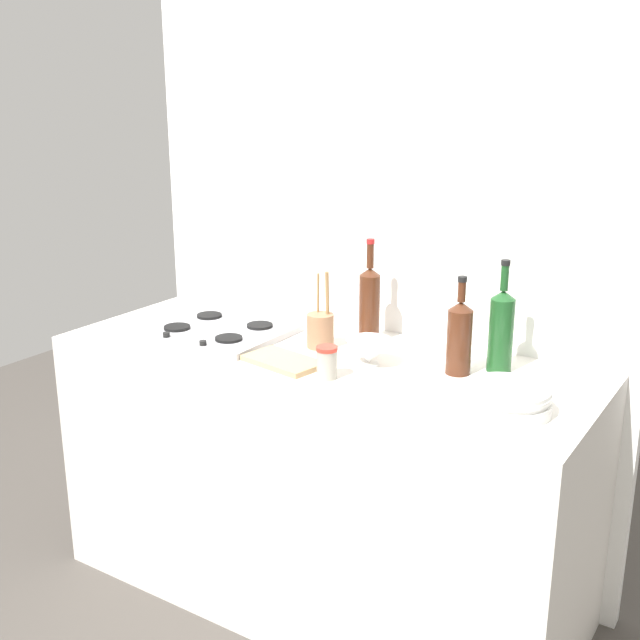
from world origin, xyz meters
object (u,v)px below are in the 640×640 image
stovetop_hob (219,331)px  cutting_board (284,361)px  plate_stack (507,400)px  wine_bottle_mid_left (369,303)px  wine_bottle_leftmost (501,329)px  wine_bottle_mid_right (459,336)px  condiment_jar_front (327,362)px  utensil_crock (321,329)px  mixing_bowl (369,351)px

stovetop_hob → cutting_board: 0.40m
plate_stack → wine_bottle_mid_left: bearing=151.1°
wine_bottle_leftmost → wine_bottle_mid_right: 0.13m
condiment_jar_front → wine_bottle_mid_right: bearing=38.4°
wine_bottle_mid_right → utensil_crock: (-0.49, -0.02, -0.06)m
wine_bottle_mid_right → wine_bottle_mid_left: bearing=161.1°
condiment_jar_front → plate_stack: bearing=4.6°
condiment_jar_front → stovetop_hob: bearing=163.9°
stovetop_hob → utensil_crock: bearing=11.2°
plate_stack → wine_bottle_leftmost: (-0.13, 0.30, 0.10)m
wine_bottle_leftmost → cutting_board: 0.69m
wine_bottle_leftmost → wine_bottle_mid_right: (-0.10, -0.09, -0.02)m
wine_bottle_leftmost → condiment_jar_front: 0.55m
wine_bottle_mid_left → mixing_bowl: size_ratio=2.43×
plate_stack → wine_bottle_leftmost: size_ratio=0.69×
wine_bottle_mid_left → utensil_crock: size_ratio=1.35×
plate_stack → wine_bottle_leftmost: wine_bottle_leftmost is taller
stovetop_hob → condiment_jar_front: 0.58m
stovetop_hob → plate_stack: 1.11m
wine_bottle_mid_right → cutting_board: 0.56m
plate_stack → mixing_bowl: bearing=166.3°
stovetop_hob → wine_bottle_mid_left: 0.55m
utensil_crock → condiment_jar_front: utensil_crock is taller
wine_bottle_mid_left → wine_bottle_leftmost: bearing=-5.0°
wine_bottle_mid_left → mixing_bowl: wine_bottle_mid_left is taller
wine_bottle_leftmost → mixing_bowl: wine_bottle_leftmost is taller
utensil_crock → cutting_board: bearing=-92.5°
plate_stack → cutting_board: size_ratio=0.97×
wine_bottle_leftmost → utensil_crock: (-0.59, -0.11, -0.07)m
plate_stack → mixing_bowl: 0.51m
stovetop_hob → plate_stack: bearing=-6.0°
utensil_crock → cutting_board: utensil_crock is taller
plate_stack → utensil_crock: bearing=165.1°
wine_bottle_mid_left → utensil_crock: wine_bottle_mid_left is taller
utensil_crock → condiment_jar_front: (0.17, -0.24, -0.01)m
wine_bottle_mid_right → utensil_crock: bearing=-178.2°
stovetop_hob → mixing_bowl: mixing_bowl is taller
plate_stack → condiment_jar_front: (-0.55, -0.04, 0.01)m
stovetop_hob → utensil_crock: (0.38, 0.08, 0.05)m
utensil_crock → stovetop_hob: bearing=-168.8°
plate_stack → wine_bottle_mid_right: bearing=137.9°
cutting_board → mixing_bowl: bearing=29.7°
cutting_board → wine_bottle_leftmost: bearing=27.5°
cutting_board → utensil_crock: bearing=87.5°
mixing_bowl → plate_stack: bearing=-13.7°
plate_stack → condiment_jar_front: condiment_jar_front is taller
wine_bottle_leftmost → wine_bottle_mid_left: wine_bottle_mid_left is taller
plate_stack → wine_bottle_mid_right: (-0.23, 0.21, 0.08)m
plate_stack → wine_bottle_leftmost: bearing=114.0°
wine_bottle_mid_right → cutting_board: wine_bottle_mid_right is taller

